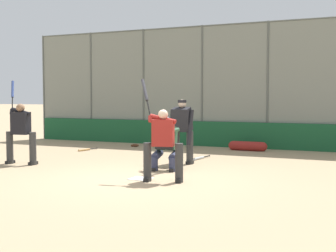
{
  "coord_description": "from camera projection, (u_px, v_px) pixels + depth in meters",
  "views": [
    {
      "loc": [
        -4.45,
        8.56,
        1.7
      ],
      "look_at": [
        -0.17,
        -1.0,
        1.05
      ],
      "focal_mm": 50.0,
      "sensor_mm": 36.0,
      "label": 1
    }
  ],
  "objects": [
    {
      "name": "batter_on_deck",
      "position": [
        21.0,
        131.0,
        11.79
      ],
      "size": [
        1.05,
        0.6,
        2.13
      ],
      "rotation": [
        0.0,
        0.0,
        0.1
      ],
      "color": "#333333",
      "rests_on": "ground_plane"
    },
    {
      "name": "padding_wall",
      "position": [
        233.0,
        135.0,
        15.81
      ],
      "size": [
        15.69,
        0.18,
        0.86
      ],
      "primitive_type": "cube",
      "color": "#19512D",
      "rests_on": "ground_plane"
    },
    {
      "name": "spare_bat_third_base_side",
      "position": [
        86.0,
        150.0,
        14.85
      ],
      "size": [
        0.21,
        0.84,
        0.07
      ],
      "rotation": [
        0.0,
        0.0,
        1.39
      ],
      "color": "black",
      "rests_on": "ground_plane"
    },
    {
      "name": "backstop_fence",
      "position": [
        234.0,
        83.0,
        15.8
      ],
      "size": [
        16.09,
        0.08,
        4.18
      ],
      "color": "#515651",
      "rests_on": "ground_plane"
    },
    {
      "name": "equipment_bag_dugout_side",
      "position": [
        248.0,
        146.0,
        14.83
      ],
      "size": [
        1.25,
        0.3,
        0.3
      ],
      "color": "maroon",
      "rests_on": "ground_plane"
    },
    {
      "name": "umpire_home",
      "position": [
        182.0,
        129.0,
        11.86
      ],
      "size": [
        0.67,
        0.42,
        1.64
      ],
      "rotation": [
        0.0,
        0.0,
        -0.06
      ],
      "color": "#333333",
      "rests_on": "ground_plane"
    },
    {
      "name": "catcher_behind_plate",
      "position": [
        166.0,
        142.0,
        10.85
      ],
      "size": [
        0.7,
        0.81,
        1.26
      ],
      "rotation": [
        0.0,
        0.0,
        0.16
      ],
      "color": "#2D334C",
      "rests_on": "ground_plane"
    },
    {
      "name": "bleachers_beyond",
      "position": [
        333.0,
        134.0,
        16.63
      ],
      "size": [
        11.21,
        1.95,
        1.16
      ],
      "color": "slate",
      "rests_on": "ground_plane"
    },
    {
      "name": "ground_plane",
      "position": [
        141.0,
        179.0,
        9.72
      ],
      "size": [
        160.0,
        160.0,
        0.0
      ],
      "primitive_type": "plane",
      "color": "tan"
    },
    {
      "name": "fielding_glove_on_dirt",
      "position": [
        135.0,
        145.0,
        16.01
      ],
      "size": [
        0.27,
        0.21,
        0.1
      ],
      "color": "#56331E",
      "rests_on": "ground_plane"
    },
    {
      "name": "home_plate_marker",
      "position": [
        141.0,
        179.0,
        9.71
      ],
      "size": [
        0.43,
        0.43,
        0.01
      ],
      "primitive_type": "cube",
      "color": "white",
      "rests_on": "ground_plane"
    },
    {
      "name": "batter_at_plate",
      "position": [
        163.0,
        142.0,
        9.34
      ],
      "size": [
        1.06,
        0.58,
        2.08
      ],
      "rotation": [
        0.0,
        0.0,
        0.23
      ],
      "color": "#333333",
      "rests_on": "ground_plane"
    },
    {
      "name": "spare_bat_first_base_side",
      "position": [
        200.0,
        158.0,
        12.82
      ],
      "size": [
        0.18,
        0.91,
        0.07
      ],
      "rotation": [
        0.0,
        0.0,
        1.43
      ],
      "color": "black",
      "rests_on": "ground_plane"
    },
    {
      "name": "spare_bat_near_backstop",
      "position": [
        172.0,
        148.0,
        15.37
      ],
      "size": [
        0.49,
        0.76,
        0.07
      ],
      "rotation": [
        0.0,
        0.0,
        5.26
      ],
      "color": "black",
      "rests_on": "ground_plane"
    }
  ]
}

